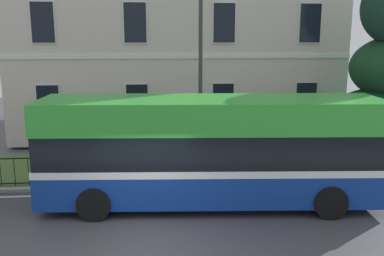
{
  "coord_description": "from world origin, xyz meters",
  "views": [
    {
      "loc": [
        0.29,
        -9.81,
        5.02
      ],
      "look_at": [
        1.62,
        5.05,
        1.86
      ],
      "focal_mm": 39.93,
      "sensor_mm": 36.0,
      "label": 1
    }
  ],
  "objects_px": {
    "georgian_townhouse": "(175,4)",
    "litter_bin": "(83,163)",
    "street_lamp_post": "(200,57)",
    "single_decker_bus": "(211,150)"
  },
  "relations": [
    {
      "from": "georgian_townhouse",
      "to": "street_lamp_post",
      "type": "bearing_deg",
      "value": -87.05
    },
    {
      "from": "georgian_townhouse",
      "to": "litter_bin",
      "type": "bearing_deg",
      "value": -111.52
    },
    {
      "from": "street_lamp_post",
      "to": "litter_bin",
      "type": "height_order",
      "value": "street_lamp_post"
    },
    {
      "from": "litter_bin",
      "to": "street_lamp_post",
      "type": "bearing_deg",
      "value": 7.3
    },
    {
      "from": "single_decker_bus",
      "to": "litter_bin",
      "type": "relative_size",
      "value": 9.11
    },
    {
      "from": "georgian_townhouse",
      "to": "litter_bin",
      "type": "height_order",
      "value": "georgian_townhouse"
    },
    {
      "from": "georgian_townhouse",
      "to": "street_lamp_post",
      "type": "distance_m",
      "value": 9.31
    },
    {
      "from": "street_lamp_post",
      "to": "litter_bin",
      "type": "distance_m",
      "value": 5.62
    },
    {
      "from": "single_decker_bus",
      "to": "street_lamp_post",
      "type": "bearing_deg",
      "value": 94.07
    },
    {
      "from": "georgian_townhouse",
      "to": "street_lamp_post",
      "type": "relative_size",
      "value": 2.17
    }
  ]
}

